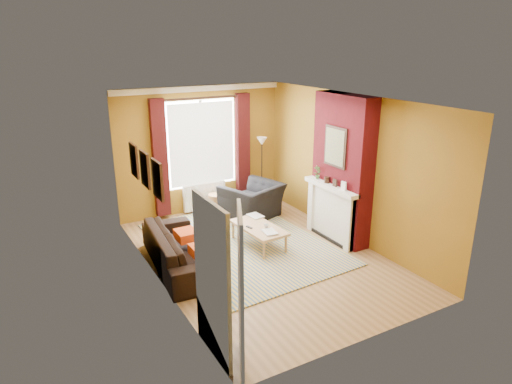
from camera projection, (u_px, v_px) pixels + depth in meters
ground at (263, 256)px, 8.25m from camera, size 5.50×5.50×0.00m
room_walls at (286, 174)px, 8.33m from camera, size 3.82×5.54×2.83m
striped_rug at (242, 243)px, 8.74m from camera, size 3.01×4.02×0.02m
sofa at (181, 249)px, 7.79m from camera, size 1.07×2.32×0.66m
armchair at (252, 201)px, 9.90m from camera, size 1.46×1.37×0.77m
coffee_table at (259, 228)px, 8.55m from camera, size 0.68×1.24×0.40m
wicker_stool at (216, 204)px, 10.22m from camera, size 0.42×0.42×0.45m
floor_lamp at (262, 152)px, 10.46m from camera, size 0.31×0.31×1.61m
book_a at (264, 233)px, 8.20m from camera, size 0.27×0.33×0.03m
book_b at (251, 217)px, 8.94m from camera, size 0.27×0.35×0.02m
mug at (266, 226)px, 8.41m from camera, size 0.10×0.10×0.09m
tv_remote at (249, 227)px, 8.47m from camera, size 0.08×0.15×0.02m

